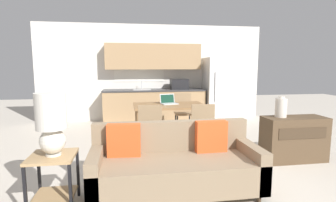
{
  "coord_description": "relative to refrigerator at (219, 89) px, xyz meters",
  "views": [
    {
      "loc": [
        -0.75,
        -2.9,
        1.55
      ],
      "look_at": [
        -0.06,
        1.5,
        0.95
      ],
      "focal_mm": 28.0,
      "sensor_mm": 36.0,
      "label": 1
    }
  ],
  "objects": [
    {
      "name": "ground_plane",
      "position": [
        -1.83,
        -4.22,
        -0.89
      ],
      "size": [
        20.0,
        20.0,
        0.0
      ],
      "primitive_type": "plane",
      "color": "beige"
    },
    {
      "name": "wall_back",
      "position": [
        -1.84,
        0.41,
        0.46
      ],
      "size": [
        6.4,
        0.07,
        2.7
      ],
      "color": "silver",
      "rests_on": "ground_plane"
    },
    {
      "name": "kitchen_counter",
      "position": [
        -1.82,
        0.11,
        -0.05
      ],
      "size": [
        2.8,
        0.65,
        2.15
      ],
      "color": "tan",
      "rests_on": "ground_plane"
    },
    {
      "name": "refrigerator",
      "position": [
        0.0,
        0.0,
        0.0
      ],
      "size": [
        0.77,
        0.76,
        1.78
      ],
      "color": "white",
      "rests_on": "ground_plane"
    },
    {
      "name": "dining_table",
      "position": [
        -1.74,
        -1.96,
        -0.19
      ],
      "size": [
        1.43,
        0.87,
        0.77
      ],
      "color": "olive",
      "rests_on": "ground_plane"
    },
    {
      "name": "couch",
      "position": [
        -2.02,
        -4.1,
        -0.55
      ],
      "size": [
        2.0,
        0.8,
        0.85
      ],
      "color": "#3D2D1E",
      "rests_on": "ground_plane"
    },
    {
      "name": "side_table",
      "position": [
        -3.4,
        -4.23,
        -0.49
      ],
      "size": [
        0.47,
        0.47,
        0.59
      ],
      "color": "tan",
      "rests_on": "ground_plane"
    },
    {
      "name": "table_lamp",
      "position": [
        -3.38,
        -4.23,
        0.07
      ],
      "size": [
        0.32,
        0.32,
        0.68
      ],
      "color": "silver",
      "rests_on": "side_table"
    },
    {
      "name": "credenza",
      "position": [
        0.11,
        -3.32,
        -0.53
      ],
      "size": [
        1.01,
        0.43,
        0.73
      ],
      "color": "brown",
      "rests_on": "ground_plane"
    },
    {
      "name": "vase",
      "position": [
        -0.13,
        -3.27,
        -0.01
      ],
      "size": [
        0.18,
        0.18,
        0.34
      ],
      "color": "beige",
      "rests_on": "credenza"
    },
    {
      "name": "dining_chair_near_right",
      "position": [
        -1.29,
        -2.74,
        -0.38
      ],
      "size": [
        0.47,
        0.47,
        0.9
      ],
      "rotation": [
        0.0,
        0.0,
        3.02
      ],
      "color": "#997A56",
      "rests_on": "ground_plane"
    },
    {
      "name": "dining_chair_far_right",
      "position": [
        -1.28,
        -1.15,
        -0.38
      ],
      "size": [
        0.45,
        0.45,
        0.9
      ],
      "rotation": [
        0.0,
        0.0,
        -0.07
      ],
      "color": "#997A56",
      "rests_on": "ground_plane"
    },
    {
      "name": "dining_chair_near_left",
      "position": [
        -2.2,
        -2.71,
        -0.38
      ],
      "size": [
        0.45,
        0.45,
        0.9
      ],
      "rotation": [
        0.0,
        0.0,
        3.08
      ],
      "color": "#997A56",
      "rests_on": "ground_plane"
    },
    {
      "name": "laptop",
      "position": [
        -1.74,
        -1.82,
        -0.07
      ],
      "size": [
        0.37,
        0.32,
        0.2
      ],
      "rotation": [
        0.0,
        0.0,
        0.23
      ],
      "color": "#B7BABC",
      "rests_on": "dining_table"
    }
  ]
}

